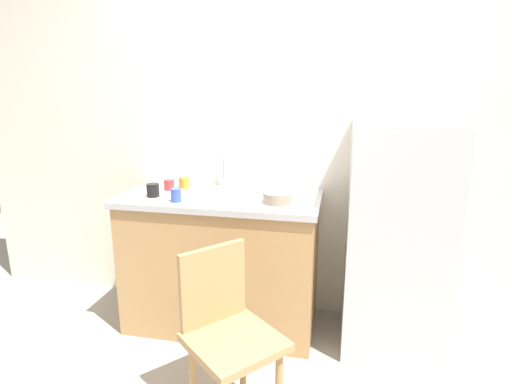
# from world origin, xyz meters

# --- Properties ---
(back_wall) EXTENTS (4.80, 0.10, 2.62)m
(back_wall) POSITION_xyz_m (0.00, 1.00, 1.31)
(back_wall) COLOR silver
(back_wall) RESTS_ON ground_plane
(cabinet_base) EXTENTS (1.27, 0.60, 0.90)m
(cabinet_base) POSITION_xyz_m (-0.36, 0.65, 0.45)
(cabinet_base) COLOR tan
(cabinet_base) RESTS_ON ground_plane
(countertop) EXTENTS (1.31, 0.64, 0.04)m
(countertop) POSITION_xyz_m (-0.36, 0.65, 0.92)
(countertop) COLOR #B7B7BC
(countertop) RESTS_ON cabinet_base
(faucet) EXTENTS (0.02, 0.02, 0.23)m
(faucet) POSITION_xyz_m (-0.40, 0.90, 1.05)
(faucet) COLOR #B7B7BC
(faucet) RESTS_ON countertop
(refrigerator) EXTENTS (0.60, 0.59, 1.43)m
(refrigerator) POSITION_xyz_m (0.77, 0.66, 0.72)
(refrigerator) COLOR silver
(refrigerator) RESTS_ON ground_plane
(chair) EXTENTS (0.56, 0.56, 0.89)m
(chair) POSITION_xyz_m (-0.08, -0.19, 0.50)
(chair) COLOR tan
(chair) RESTS_ON ground_plane
(dish_tray) EXTENTS (0.28, 0.20, 0.05)m
(dish_tray) POSITION_xyz_m (-0.24, 0.53, 0.96)
(dish_tray) COLOR white
(dish_tray) RESTS_ON countertop
(terracotta_bowl) EXTENTS (0.18, 0.18, 0.07)m
(terracotta_bowl) POSITION_xyz_m (0.03, 0.56, 0.97)
(terracotta_bowl) COLOR gray
(terracotta_bowl) RESTS_ON countertop
(cup_blue) EXTENTS (0.06, 0.06, 0.08)m
(cup_blue) POSITION_xyz_m (-0.59, 0.45, 0.98)
(cup_blue) COLOR blue
(cup_blue) RESTS_ON countertop
(cup_red) EXTENTS (0.07, 0.07, 0.07)m
(cup_red) POSITION_xyz_m (-0.76, 0.73, 0.97)
(cup_red) COLOR red
(cup_red) RESTS_ON countertop
(cup_orange) EXTENTS (0.07, 0.07, 0.08)m
(cup_orange) POSITION_xyz_m (-0.67, 0.80, 0.98)
(cup_orange) COLOR orange
(cup_orange) RESTS_ON countertop
(cup_black) EXTENTS (0.08, 0.08, 0.09)m
(cup_black) POSITION_xyz_m (-0.78, 0.53, 0.98)
(cup_black) COLOR black
(cup_black) RESTS_ON countertop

